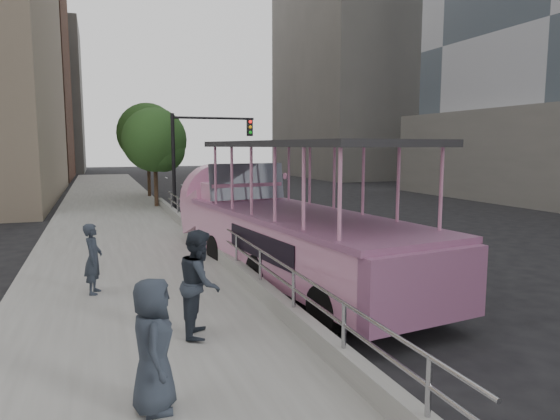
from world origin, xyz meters
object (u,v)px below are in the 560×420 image
object	(u,v)px
car	(319,224)
parking_sign	(214,202)
pedestrian_near	(93,259)
pedestrian_mid	(200,283)
traffic_signal	(198,149)
street_tree_near	(157,142)
duck_boat	(279,227)
street_tree_far	(149,136)
pedestrian_far	(153,345)

from	to	relation	value
car	parking_sign	xyz separation A→B (m)	(-4.02, 0.21, 1.00)
pedestrian_near	parking_sign	xyz separation A→B (m)	(4.08, 5.75, 0.53)
car	pedestrian_mid	xyz separation A→B (m)	(-6.32, -8.85, 0.61)
parking_sign	traffic_signal	world-z (taller)	traffic_signal
street_tree_near	pedestrian_mid	bearing A→B (deg)	-94.40
parking_sign	duck_boat	bearing A→B (deg)	-80.43
pedestrian_near	pedestrian_mid	xyz separation A→B (m)	(1.78, -3.31, 0.14)
traffic_signal	street_tree_far	bearing A→B (deg)	98.43
pedestrian_near	pedestrian_mid	world-z (taller)	pedestrian_mid
duck_boat	pedestrian_near	size ratio (longest dim) A/B	7.20
parking_sign	street_tree_far	distance (m)	16.92
pedestrian_mid	traffic_signal	size ratio (longest dim) A/B	0.36
pedestrian_near	pedestrian_far	world-z (taller)	pedestrian_far
pedestrian_far	street_tree_near	xyz separation A→B (m)	(2.57, 22.10, 2.66)
car	pedestrian_near	size ratio (longest dim) A/B	2.30
pedestrian_mid	pedestrian_far	distance (m)	2.57
parking_sign	street_tree_far	world-z (taller)	street_tree_far
pedestrian_near	street_tree_near	bearing A→B (deg)	0.93
pedestrian_far	street_tree_far	distance (m)	28.41
duck_boat	street_tree_far	bearing A→B (deg)	93.67
street_tree_near	parking_sign	bearing A→B (deg)	-85.82
pedestrian_near	street_tree_far	distance (m)	22.94
pedestrian_near	street_tree_near	distance (m)	16.99
duck_boat	pedestrian_mid	bearing A→B (deg)	-125.12
pedestrian_far	traffic_signal	world-z (taller)	traffic_signal
pedestrian_mid	parking_sign	bearing A→B (deg)	1.47
parking_sign	street_tree_far	xyz separation A→B (m)	(-0.58, 16.69, 2.68)
pedestrian_far	street_tree_far	xyz separation A→B (m)	(2.77, 28.10, 3.15)
pedestrian_far	traffic_signal	size ratio (longest dim) A/B	0.33
car	parking_sign	distance (m)	4.15
pedestrian_far	street_tree_near	bearing A→B (deg)	-1.52
car	pedestrian_near	xyz separation A→B (m)	(-8.10, -5.54, 0.47)
car	street_tree_near	size ratio (longest dim) A/B	0.64
pedestrian_mid	traffic_signal	distance (m)	16.77
street_tree_near	car	bearing A→B (deg)	-66.23
pedestrian_near	traffic_signal	bearing A→B (deg)	-8.34
traffic_signal	pedestrian_mid	bearing A→B (deg)	-100.81
duck_boat	pedestrian_near	distance (m)	4.99
traffic_signal	street_tree_far	distance (m)	9.57
traffic_signal	street_tree_far	size ratio (longest dim) A/B	0.81
street_tree_near	traffic_signal	bearing A→B (deg)	-65.02
pedestrian_near	traffic_signal	distance (m)	14.11
street_tree_far	car	bearing A→B (deg)	-74.77
pedestrian_mid	street_tree_near	size ratio (longest dim) A/B	0.33
duck_boat	pedestrian_mid	xyz separation A→B (m)	(-3.09, -4.39, -0.15)
parking_sign	street_tree_near	distance (m)	10.94
pedestrian_far	duck_boat	bearing A→B (deg)	-26.45
pedestrian_far	car	bearing A→B (deg)	-28.25
car	pedestrian_mid	size ratio (longest dim) A/B	1.96
traffic_signal	street_tree_near	bearing A→B (deg)	114.98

